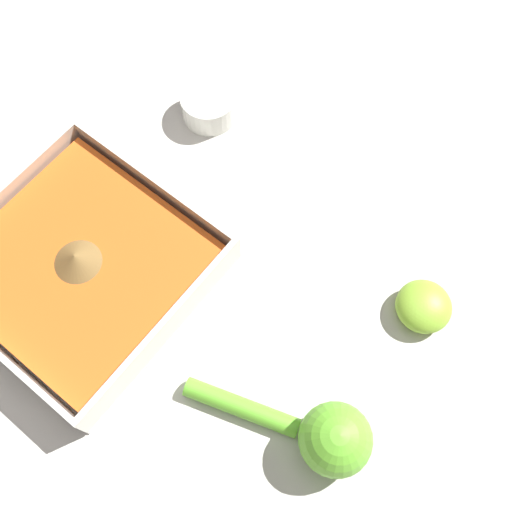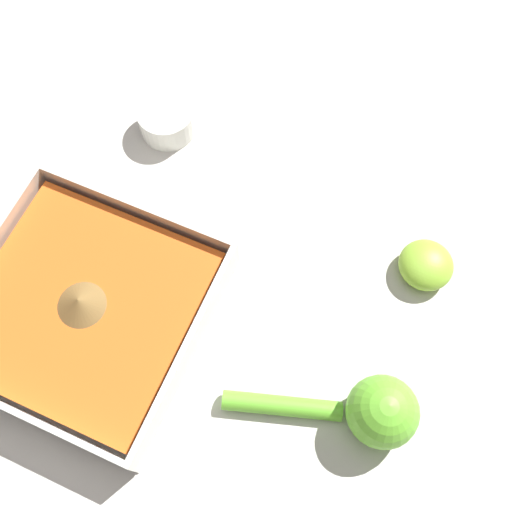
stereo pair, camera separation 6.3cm
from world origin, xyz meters
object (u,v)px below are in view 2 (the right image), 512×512
Objects in this scene: spice_bowl at (167,120)px; lemon_half at (426,265)px; lemon_squeezer at (370,411)px; square_dish at (87,311)px.

spice_bowl is 0.34m from lemon_half.
spice_bowl is 0.40m from lemon_squeezer.
square_dish is 4.05× the size of lemon_half.
spice_bowl is at bearing 80.74° from lemon_half.
spice_bowl is 1.15× the size of lemon_half.
lemon_squeezer reaches higher than square_dish.
lemon_squeezer is at bearing -124.38° from spice_bowl.
spice_bowl reaches higher than lemon_half.
lemon_half is (0.17, -0.01, -0.02)m from lemon_squeezer.
lemon_squeezer is at bearing -86.49° from square_dish.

